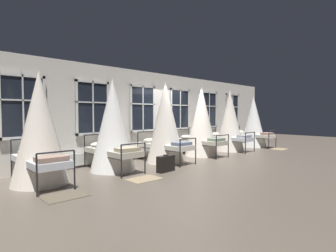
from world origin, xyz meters
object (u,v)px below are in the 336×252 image
Objects in this scene: cot_first at (40,130)px; cot_sixth at (253,122)px; cot_second at (113,126)px; cot_fifth at (230,121)px; suitcase_dark at (166,164)px; cot_fourth at (201,122)px; cot_third at (165,123)px.

cot_sixth is (9.81, -0.00, -0.07)m from cot_first.
cot_first is 1.00× the size of cot_second.
cot_fifth is 4.58× the size of suitcase_dark.
cot_fifth is (5.81, -0.06, 0.02)m from cot_second.
cot_fourth is at bearing -90.14° from cot_second.
cot_third is 5.88m from cot_sixth.
suitcase_dark is (2.90, -1.08, -1.01)m from cot_first.
cot_third is 1.81m from suitcase_dark.
suitcase_dark is at bearing -108.84° from cot_first.
cot_third reaches higher than cot_sixth.
suitcase_dark is at bearing 134.69° from cot_third.
cot_fifth reaches higher than cot_second.
cot_fifth is 5.10m from suitcase_dark.
cot_third is 1.09× the size of cot_sixth.
suitcase_dark is at bearing 111.26° from cot_fourth.
cot_second is 3.88m from cot_fourth.
cot_fourth reaches higher than cot_sixth.
cot_second is 0.98× the size of cot_fourth.
cot_third is at bearing 89.83° from cot_fifth.
cot_fifth is at bearing -91.22° from cot_third.
cot_fourth reaches higher than suitcase_dark.
cot_sixth is at bearing 4.91° from suitcase_dark.
cot_first is 1.06× the size of cot_sixth.
cot_fifth is at bearing 8.76° from suitcase_dark.
cot_fifth is 1.08× the size of cot_sixth.
cot_fourth is at bearing 89.22° from cot_fifth.
cot_fourth is (3.88, -0.06, 0.03)m from cot_second.
cot_third is 1.93m from cot_fourth.
cot_sixth is (7.84, -0.08, -0.07)m from cot_second.
cot_first is at bearing 89.48° from cot_fifth.
cot_fifth is (1.93, -0.00, -0.01)m from cot_fourth.
cot_third reaches higher than cot_first.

